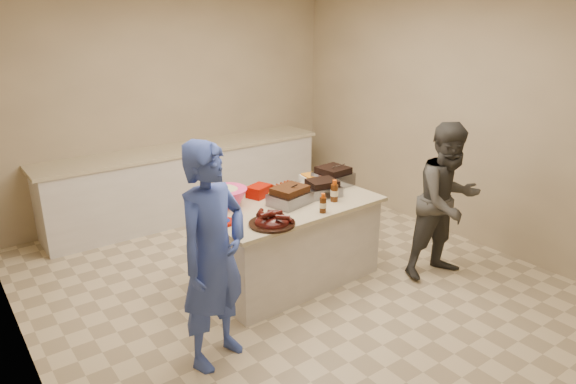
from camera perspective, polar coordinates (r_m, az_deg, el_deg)
room at (r=5.00m, az=0.38°, el=-10.13°), size 4.50×5.00×2.70m
back_counter at (r=6.58m, az=-11.10°, el=1.13°), size 3.60×0.64×0.90m
island at (r=5.06m, az=0.34°, el=-9.74°), size 1.71×0.95×0.79m
rib_platter at (r=4.27m, az=-1.79°, el=-3.65°), size 0.46×0.46×0.16m
pulled_pork_tray at (r=4.71m, az=0.20°, el=-1.37°), size 0.41×0.35×0.11m
brisket_tray at (r=4.96m, az=3.79°, el=-0.35°), size 0.36×0.32×0.10m
roasting_pan at (r=5.27m, az=5.00°, el=0.81°), size 0.35×0.35×0.13m
coleslaw_bowl at (r=4.73m, az=-6.87°, el=-1.43°), size 0.41×0.41×0.27m
sausage_plate at (r=5.11m, az=-0.28°, el=0.27°), size 0.37×0.37×0.05m
mac_cheese_dish at (r=5.37m, az=3.29°, el=1.19°), size 0.35×0.28×0.09m
bbq_bottle_a at (r=4.53m, az=3.88°, el=-2.29°), size 0.06×0.06×0.18m
bbq_bottle_b at (r=4.81m, az=5.14°, el=-1.03°), size 0.07×0.07×0.21m
mustard_bottle at (r=4.72m, az=-2.06°, el=-1.36°), size 0.05×0.05×0.13m
sauce_bowl at (r=4.86m, az=-0.90°, el=-0.75°), size 0.14×0.05×0.14m
plate_stack_large at (r=4.49m, az=-8.62°, el=-2.69°), size 0.26×0.26×0.03m
plate_stack_small at (r=4.32m, az=-7.20°, el=-3.51°), size 0.19×0.19×0.03m
plastic_cup at (r=4.59m, az=-7.94°, el=-2.16°), size 0.10×0.09×0.09m
basket_stack at (r=4.92m, az=-3.23°, el=-0.49°), size 0.26×0.23×0.11m
guest_blue at (r=4.10m, az=-7.72°, el=-17.63°), size 1.13×1.78×0.40m
guest_gray at (r=5.40m, az=16.49°, el=-8.61°), size 0.99×1.63×0.58m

